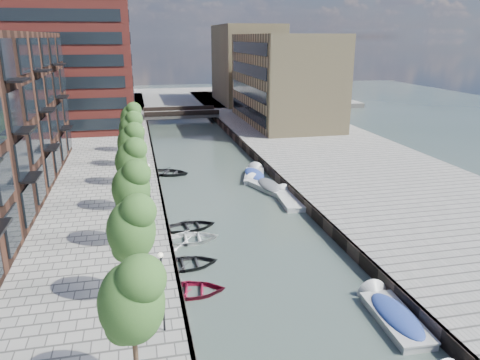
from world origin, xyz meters
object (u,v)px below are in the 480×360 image
object	(u,v)px
motorboat_4	(265,186)
tree_6	(131,117)
tree_1	(131,226)
tree_2	(131,186)
tree_0	(131,298)
sloop_2	(191,294)
car	(266,125)
tree_5	(131,127)
motorboat_3	(254,175)
tree_3	(131,159)
bridge	(181,114)
sloop_3	(190,241)
motorboat_0	(391,314)
sloop_4	(168,175)
sloop_1	(190,229)
motorboat_2	(288,200)
tree_4	(131,141)
sloop_0	(187,267)

from	to	relation	value
motorboat_4	tree_6	bearing A→B (deg)	131.12
tree_1	tree_2	world-z (taller)	same
tree_0	sloop_2	size ratio (longest dim) A/B	1.42
motorboat_4	car	xyz separation A→B (m)	(7.29, 25.85, 1.38)
tree_5	motorboat_3	distance (m)	14.22
tree_2	car	xyz separation A→B (m)	(20.17, 39.10, -3.70)
tree_2	sloop_2	xyz separation A→B (m)	(3.10, -5.24, -5.31)
tree_5	car	distance (m)	27.35
tree_2	tree_3	distance (m)	7.00
bridge	sloop_3	xyz separation A→B (m)	(-4.57, -51.85, -1.39)
tree_5	car	xyz separation A→B (m)	(20.17, 18.10, -3.70)
tree_6	motorboat_4	bearing A→B (deg)	-48.88
sloop_3	motorboat_0	xyz separation A→B (m)	(9.48, -12.28, 0.22)
sloop_2	car	distance (m)	47.54
tree_6	sloop_3	bearing A→B (deg)	-81.36
car	motorboat_4	bearing A→B (deg)	-97.69
tree_3	car	size ratio (longest dim) A/B	1.67
tree_0	sloop_4	size ratio (longest dim) A/B	1.27
sloop_1	car	size ratio (longest dim) A/B	1.17
bridge	sloop_1	world-z (taller)	bridge
tree_2	tree_3	size ratio (longest dim) A/B	1.00
sloop_4	motorboat_3	size ratio (longest dim) A/B	0.78
motorboat_3	tree_5	bearing A→B (deg)	163.96
motorboat_2	tree_0	bearing A→B (deg)	-121.08
tree_6	sloop_1	xyz separation A→B (m)	(4.24, -23.47, -5.31)
sloop_1	sloop_2	size ratio (longest dim) A/B	1.00
tree_4	sloop_0	world-z (taller)	tree_4
tree_2	motorboat_3	size ratio (longest dim) A/B	0.99
sloop_2	tree_4	bearing A→B (deg)	16.28
motorboat_4	motorboat_2	bearing A→B (deg)	-75.35
sloop_0	tree_6	bearing A→B (deg)	4.25
bridge	tree_0	bearing A→B (deg)	-97.13
tree_5	motorboat_0	xyz separation A→B (m)	(13.41, -31.12, -5.08)
sloop_1	sloop_3	xyz separation A→B (m)	(-0.31, -2.38, 0.00)
tree_0	tree_5	distance (m)	35.00
motorboat_0	tree_5	bearing A→B (deg)	113.31
tree_5	tree_2	bearing A→B (deg)	-90.00
tree_2	sloop_2	distance (m)	8.08
sloop_4	motorboat_0	size ratio (longest dim) A/B	0.83
motorboat_0	tree_3	bearing A→B (deg)	128.06
sloop_1	motorboat_2	xyz separation A→B (m)	(9.71, 4.61, 0.11)
sloop_0	sloop_1	distance (m)	6.42
tree_1	motorboat_0	bearing A→B (deg)	-13.12
sloop_2	motorboat_3	world-z (taller)	motorboat_3
tree_5	sloop_0	size ratio (longest dim) A/B	1.41
tree_6	motorboat_0	size ratio (longest dim) A/B	1.06
tree_1	car	bearing A→B (deg)	66.37
sloop_3	motorboat_2	bearing A→B (deg)	-55.23
tree_5	motorboat_3	world-z (taller)	tree_5
sloop_1	sloop_4	xyz separation A→B (m)	(-0.55, 15.75, 0.00)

